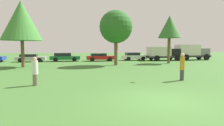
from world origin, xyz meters
name	(u,v)px	position (x,y,z in m)	size (l,w,h in m)	color
ground_plane	(161,101)	(0.00, 0.00, 0.00)	(120.00, 120.00, 0.00)	#3D6B2D
person_thrower	(35,71)	(-6.05, 4.01, 0.84)	(0.34, 0.34, 1.67)	#726651
person_catcher	(182,66)	(3.28, 4.33, 0.95)	(0.31, 0.31, 1.83)	#3F3F47
frisbee	(148,62)	(0.91, 4.43, 1.29)	(0.27, 0.27, 0.11)	yellow
tree_0	(21,21)	(-9.90, 14.29, 5.04)	(4.27, 4.27, 7.19)	brown
tree_1	(116,27)	(0.54, 15.06, 4.59)	(3.95, 3.95, 6.59)	brown
tree_2	(169,27)	(8.01, 16.56, 4.82)	(2.96, 2.96, 6.36)	brown
parked_car_silver	(31,58)	(-11.15, 21.76, 0.61)	(4.22, 2.01, 1.14)	#B2B2B7
parked_car_green	(65,57)	(-6.29, 22.20, 0.67)	(4.53, 2.17, 1.28)	#196633
parked_car_red	(100,57)	(-0.86, 21.86, 0.64)	(4.43, 2.16, 1.21)	red
parked_car_white	(134,56)	(4.75, 22.61, 0.67)	(4.00, 2.22, 1.28)	silver
delivery_truck_black	(162,53)	(9.35, 21.77, 1.24)	(5.65, 2.70, 2.22)	#2D2D33
delivery_truck_grey	(191,52)	(14.55, 22.05, 1.39)	(6.09, 2.49, 2.56)	#2D2D33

